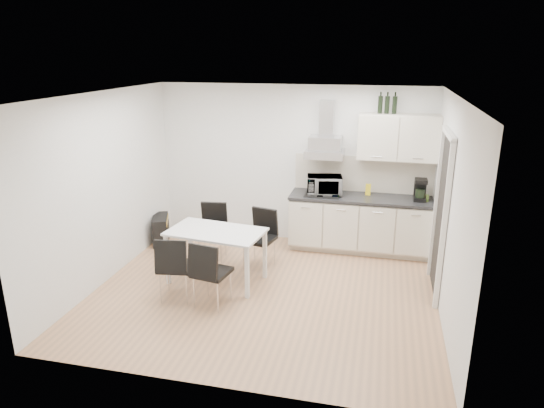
# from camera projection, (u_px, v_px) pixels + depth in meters

# --- Properties ---
(ground) EXTENTS (4.50, 4.50, 0.00)m
(ground) POSITION_uv_depth(u_px,v_px,m) (264.00, 291.00, 6.55)
(ground) COLOR tan
(ground) RESTS_ON ground
(wall_back) EXTENTS (4.50, 0.10, 2.60)m
(wall_back) POSITION_uv_depth(u_px,v_px,m) (293.00, 165.00, 8.01)
(wall_back) COLOR white
(wall_back) RESTS_ON ground
(wall_front) EXTENTS (4.50, 0.10, 2.60)m
(wall_front) POSITION_uv_depth(u_px,v_px,m) (210.00, 264.00, 4.30)
(wall_front) COLOR white
(wall_front) RESTS_ON ground
(wall_left) EXTENTS (0.10, 4.00, 2.60)m
(wall_left) POSITION_uv_depth(u_px,v_px,m) (105.00, 189.00, 6.63)
(wall_left) COLOR white
(wall_left) RESTS_ON ground
(wall_right) EXTENTS (0.10, 4.00, 2.60)m
(wall_right) POSITION_uv_depth(u_px,v_px,m) (450.00, 212.00, 5.67)
(wall_right) COLOR white
(wall_right) RESTS_ON ground
(ceiling) EXTENTS (4.50, 4.50, 0.00)m
(ceiling) POSITION_uv_depth(u_px,v_px,m) (263.00, 95.00, 5.76)
(ceiling) COLOR white
(ceiling) RESTS_ON wall_back
(doorway) EXTENTS (0.08, 1.04, 2.10)m
(doorway) POSITION_uv_depth(u_px,v_px,m) (440.00, 217.00, 6.27)
(doorway) COLOR white
(doorway) RESTS_ON ground
(kitchenette) EXTENTS (2.22, 0.64, 2.52)m
(kitchenette) POSITION_uv_depth(u_px,v_px,m) (363.00, 201.00, 7.65)
(kitchenette) COLOR beige
(kitchenette) RESTS_ON ground
(dining_table) EXTENTS (1.38, 0.90, 0.75)m
(dining_table) POSITION_uv_depth(u_px,v_px,m) (216.00, 237.00, 6.66)
(dining_table) COLOR white
(dining_table) RESTS_ON ground
(chair_far_left) EXTENTS (0.49, 0.55, 0.88)m
(chair_far_left) POSITION_uv_depth(u_px,v_px,m) (212.00, 233.00, 7.41)
(chair_far_left) COLOR black
(chair_far_left) RESTS_ON ground
(chair_far_right) EXTENTS (0.54, 0.59, 0.88)m
(chair_far_right) POSITION_uv_depth(u_px,v_px,m) (259.00, 240.00, 7.14)
(chair_far_right) COLOR black
(chair_far_right) RESTS_ON ground
(chair_near_left) EXTENTS (0.51, 0.56, 0.88)m
(chair_near_left) POSITION_uv_depth(u_px,v_px,m) (176.00, 267.00, 6.25)
(chair_near_left) COLOR black
(chair_near_left) RESTS_ON ground
(chair_near_right) EXTENTS (0.52, 0.57, 0.88)m
(chair_near_right) POSITION_uv_depth(u_px,v_px,m) (212.00, 273.00, 6.08)
(chair_near_right) COLOR black
(chair_near_right) RESTS_ON ground
(guitar_amp) EXTENTS (0.43, 0.61, 0.47)m
(guitar_amp) POSITION_uv_depth(u_px,v_px,m) (161.00, 230.00, 8.13)
(guitar_amp) COLOR black
(guitar_amp) RESTS_ON ground
(floor_speaker) EXTENTS (0.23, 0.22, 0.33)m
(floor_speaker) POSITION_uv_depth(u_px,v_px,m) (263.00, 229.00, 8.36)
(floor_speaker) COLOR black
(floor_speaker) RESTS_ON ground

